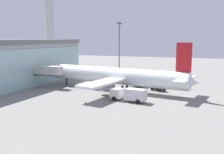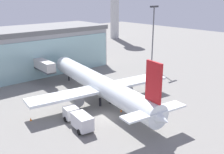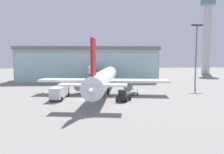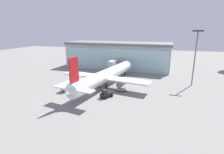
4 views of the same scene
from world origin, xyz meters
name	(u,v)px [view 1 (image 1 of 4)]	position (x,y,z in m)	size (l,w,h in m)	color
ground	(139,96)	(0.00, 0.00, 0.00)	(240.00, 240.00, 0.00)	gray
terminal_building	(7,63)	(0.00, 36.04, 6.07)	(49.77, 17.60, 12.13)	#A1A1A1
jet_bridge	(42,71)	(1.31, 26.25, 4.18)	(2.86, 11.59, 5.56)	beige
control_tower	(49,17)	(60.15, 63.30, 23.20)	(7.65, 7.65, 39.23)	#BABABA
apron_light_mast	(119,44)	(30.73, 15.40, 10.61)	(3.20, 0.40, 17.77)	#59595E
airplane	(117,76)	(3.81, 6.56, 3.52)	(30.01, 39.65, 11.64)	white
catering_truck	(129,94)	(-5.75, 0.44, 1.47)	(3.39, 7.55, 2.65)	silver
baggage_cart	(138,85)	(9.69, 2.86, 0.50)	(3.21, 2.62, 1.50)	gray
pushback_tug	(159,87)	(6.99, -2.96, 0.97)	(3.38, 3.71, 2.30)	black
safety_cone_nose	(143,92)	(3.40, -0.09, 0.28)	(0.36, 0.36, 0.55)	orange
safety_cone_wingtip	(85,102)	(-10.59, 7.75, 0.28)	(0.36, 0.36, 0.55)	orange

